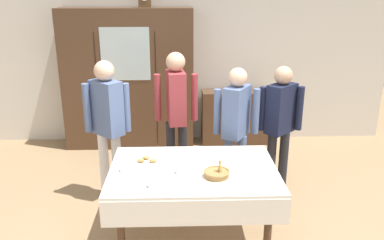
{
  "coord_description": "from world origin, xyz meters",
  "views": [
    {
      "loc": [
        -0.12,
        -3.63,
        2.42
      ],
      "look_at": [
        0.0,
        0.2,
        1.12
      ],
      "focal_mm": 37.3,
      "sensor_mm": 36.0,
      "label": 1
    }
  ],
  "objects_px": {
    "tea_cup_back_edge": "(180,171)",
    "bread_basket": "(217,173)",
    "spoon_front_edge": "(166,179)",
    "dining_table": "(193,180)",
    "tea_cup_mid_left": "(152,185)",
    "person_behind_table_left": "(176,107)",
    "spoon_near_left": "(244,159)",
    "bookshelf_low": "(234,117)",
    "spoon_far_right": "(209,155)",
    "person_beside_shelf": "(236,122)",
    "wall_cabinet": "(129,79)",
    "person_near_right_end": "(280,118)",
    "person_behind_table_right": "(107,118)",
    "pastry_plate": "(147,162)",
    "tea_cup_center": "(124,169)",
    "book_stack": "(235,89)"
  },
  "relations": [
    {
      "from": "tea_cup_back_edge",
      "to": "bread_basket",
      "type": "height_order",
      "value": "bread_basket"
    },
    {
      "from": "spoon_front_edge",
      "to": "dining_table",
      "type": "bearing_deg",
      "value": 36.34
    },
    {
      "from": "tea_cup_mid_left",
      "to": "person_behind_table_left",
      "type": "relative_size",
      "value": 0.08
    },
    {
      "from": "tea_cup_back_edge",
      "to": "person_behind_table_left",
      "type": "bearing_deg",
      "value": 91.65
    },
    {
      "from": "bread_basket",
      "to": "spoon_near_left",
      "type": "bearing_deg",
      "value": 50.08
    },
    {
      "from": "tea_cup_back_edge",
      "to": "person_behind_table_left",
      "type": "xyz_separation_m",
      "value": [
        -0.04,
        1.27,
        0.23
      ]
    },
    {
      "from": "bookshelf_low",
      "to": "spoon_far_right",
      "type": "height_order",
      "value": "bookshelf_low"
    },
    {
      "from": "bookshelf_low",
      "to": "spoon_front_edge",
      "type": "relative_size",
      "value": 8.73
    },
    {
      "from": "tea_cup_mid_left",
      "to": "spoon_far_right",
      "type": "distance_m",
      "value": 0.87
    },
    {
      "from": "spoon_front_edge",
      "to": "spoon_far_right",
      "type": "bearing_deg",
      "value": 51.51
    },
    {
      "from": "bread_basket",
      "to": "person_beside_shelf",
      "type": "bearing_deg",
      "value": 73.07
    },
    {
      "from": "spoon_far_right",
      "to": "person_behind_table_left",
      "type": "distance_m",
      "value": 0.95
    },
    {
      "from": "dining_table",
      "to": "bookshelf_low",
      "type": "xyz_separation_m",
      "value": [
        0.75,
        2.64,
        -0.25
      ]
    },
    {
      "from": "wall_cabinet",
      "to": "spoon_front_edge",
      "type": "distance_m",
      "value": 2.87
    },
    {
      "from": "spoon_near_left",
      "to": "person_near_right_end",
      "type": "height_order",
      "value": "person_near_right_end"
    },
    {
      "from": "dining_table",
      "to": "tea_cup_mid_left",
      "type": "relative_size",
      "value": 12.17
    },
    {
      "from": "wall_cabinet",
      "to": "person_behind_table_left",
      "type": "distance_m",
      "value": 1.58
    },
    {
      "from": "person_behind_table_right",
      "to": "person_beside_shelf",
      "type": "relative_size",
      "value": 1.06
    },
    {
      "from": "tea_cup_back_edge",
      "to": "wall_cabinet",
      "type": "bearing_deg",
      "value": 106.12
    },
    {
      "from": "dining_table",
      "to": "person_behind_table_right",
      "type": "xyz_separation_m",
      "value": [
        -0.94,
        0.88,
        0.34
      ]
    },
    {
      "from": "wall_cabinet",
      "to": "bookshelf_low",
      "type": "distance_m",
      "value": 1.77
    },
    {
      "from": "pastry_plate",
      "to": "tea_cup_center",
      "type": "bearing_deg",
      "value": -135.01
    },
    {
      "from": "pastry_plate",
      "to": "spoon_front_edge",
      "type": "height_order",
      "value": "pastry_plate"
    },
    {
      "from": "spoon_far_right",
      "to": "person_beside_shelf",
      "type": "height_order",
      "value": "person_beside_shelf"
    },
    {
      "from": "bookshelf_low",
      "to": "book_stack",
      "type": "relative_size",
      "value": 4.92
    },
    {
      "from": "dining_table",
      "to": "person_beside_shelf",
      "type": "height_order",
      "value": "person_beside_shelf"
    },
    {
      "from": "tea_cup_center",
      "to": "spoon_near_left",
      "type": "distance_m",
      "value": 1.18
    },
    {
      "from": "bookshelf_low",
      "to": "tea_cup_mid_left",
      "type": "bearing_deg",
      "value": -110.58
    },
    {
      "from": "person_near_right_end",
      "to": "bread_basket",
      "type": "bearing_deg",
      "value": -126.51
    },
    {
      "from": "person_behind_table_left",
      "to": "bookshelf_low",
      "type": "bearing_deg",
      "value": 57.59
    },
    {
      "from": "tea_cup_center",
      "to": "spoon_near_left",
      "type": "bearing_deg",
      "value": 11.61
    },
    {
      "from": "bookshelf_low",
      "to": "tea_cup_mid_left",
      "type": "xyz_separation_m",
      "value": [
        -1.12,
        -2.98,
        0.38
      ]
    },
    {
      "from": "tea_cup_mid_left",
      "to": "spoon_far_right",
      "type": "relative_size",
      "value": 1.09
    },
    {
      "from": "wall_cabinet",
      "to": "spoon_far_right",
      "type": "height_order",
      "value": "wall_cabinet"
    },
    {
      "from": "tea_cup_mid_left",
      "to": "spoon_front_edge",
      "type": "distance_m",
      "value": 0.19
    },
    {
      "from": "bookshelf_low",
      "to": "bread_basket",
      "type": "distance_m",
      "value": 2.86
    },
    {
      "from": "wall_cabinet",
      "to": "spoon_near_left",
      "type": "xyz_separation_m",
      "value": [
        1.41,
        -2.37,
        -0.28
      ]
    },
    {
      "from": "bread_basket",
      "to": "wall_cabinet",
      "type": "bearing_deg",
      "value": 112.05
    },
    {
      "from": "person_behind_table_right",
      "to": "person_near_right_end",
      "type": "xyz_separation_m",
      "value": [
        1.99,
        0.13,
        -0.07
      ]
    },
    {
      "from": "spoon_far_right",
      "to": "spoon_front_edge",
      "type": "height_order",
      "value": "same"
    },
    {
      "from": "dining_table",
      "to": "bookshelf_low",
      "type": "bearing_deg",
      "value": 74.12
    },
    {
      "from": "tea_cup_back_edge",
      "to": "spoon_near_left",
      "type": "distance_m",
      "value": 0.7
    },
    {
      "from": "wall_cabinet",
      "to": "book_stack",
      "type": "xyz_separation_m",
      "value": [
        1.65,
        0.05,
        -0.18
      ]
    },
    {
      "from": "dining_table",
      "to": "book_stack",
      "type": "distance_m",
      "value": 2.75
    },
    {
      "from": "dining_table",
      "to": "tea_cup_center",
      "type": "relative_size",
      "value": 12.17
    },
    {
      "from": "bookshelf_low",
      "to": "tea_cup_center",
      "type": "relative_size",
      "value": 7.99
    },
    {
      "from": "person_behind_table_left",
      "to": "person_near_right_end",
      "type": "relative_size",
      "value": 1.09
    },
    {
      "from": "wall_cabinet",
      "to": "tea_cup_back_edge",
      "type": "distance_m",
      "value": 2.79
    },
    {
      "from": "tea_cup_center",
      "to": "spoon_front_edge",
      "type": "relative_size",
      "value": 1.09
    },
    {
      "from": "person_behind_table_left",
      "to": "person_behind_table_right",
      "type": "relative_size",
      "value": 1.02
    }
  ]
}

